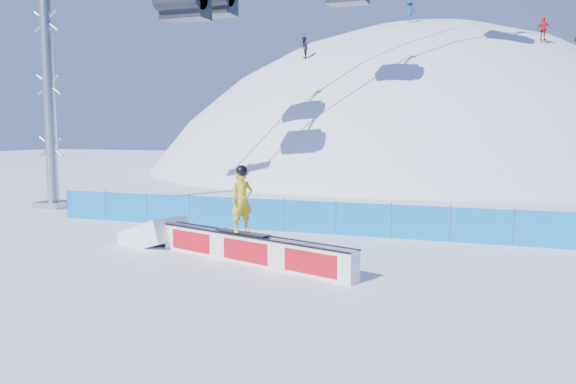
% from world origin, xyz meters
% --- Properties ---
extents(ground, '(160.00, 160.00, 0.00)m').
position_xyz_m(ground, '(0.00, 0.00, 0.00)').
color(ground, white).
rests_on(ground, ground).
extents(snow_hill, '(64.00, 64.00, 64.00)m').
position_xyz_m(snow_hill, '(0.00, 42.00, -18.00)').
color(snow_hill, white).
rests_on(snow_hill, ground).
extents(safety_fence, '(22.05, 0.05, 1.30)m').
position_xyz_m(safety_fence, '(0.00, 4.50, 0.60)').
color(safety_fence, '#0672CB').
rests_on(safety_fence, ground).
extents(rail_box, '(6.77, 2.78, 0.84)m').
position_xyz_m(rail_box, '(-0.17, -0.64, 0.41)').
color(rail_box, white).
rests_on(rail_box, ground).
extents(snow_ramp, '(2.55, 2.04, 1.38)m').
position_xyz_m(snow_ramp, '(-4.30, 0.82, 0.00)').
color(snow_ramp, white).
rests_on(snow_ramp, ground).
extents(snowboarder, '(1.88, 0.94, 1.96)m').
position_xyz_m(snowboarder, '(-0.47, -0.53, 1.81)').
color(snowboarder, black).
rests_on(snowboarder, rail_box).
extents(distant_skiers, '(22.02, 7.29, 6.03)m').
position_xyz_m(distant_skiers, '(2.80, 30.73, 11.38)').
color(distant_skiers, black).
rests_on(distant_skiers, ground).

